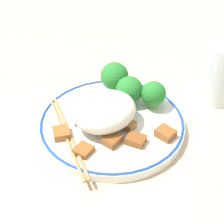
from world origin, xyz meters
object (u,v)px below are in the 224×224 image
object	(u,v)px
broccoli_back_center	(129,90)
drinking_glass	(221,74)
plate	(112,124)
broccoli_back_right	(115,77)
chopsticks	(68,136)
broccoli_back_left	(153,94)

from	to	relation	value
broccoli_back_center	drinking_glass	world-z (taller)	drinking_glass
plate	broccoli_back_right	size ratio (longest dim) A/B	4.09
chopsticks	broccoli_back_center	bearing A→B (deg)	6.31
plate	chopsticks	world-z (taller)	chopsticks
broccoli_back_center	drinking_glass	bearing A→B (deg)	-24.76
broccoli_back_left	broccoli_back_right	bearing A→B (deg)	110.62
plate	chopsticks	xyz separation A→B (m)	(-0.08, 0.01, 0.01)
broccoli_back_left	drinking_glass	distance (m)	0.13
broccoli_back_center	chopsticks	xyz separation A→B (m)	(-0.14, -0.01, -0.03)
broccoli_back_right	broccoli_back_center	bearing A→B (deg)	-87.88
broccoli_back_left	chopsticks	xyz separation A→B (m)	(-0.16, 0.02, -0.02)
broccoli_back_right	drinking_glass	bearing A→B (deg)	-36.16
chopsticks	drinking_glass	bearing A→B (deg)	-10.89
broccoli_back_center	chopsticks	world-z (taller)	broccoli_back_center
broccoli_back_left	chopsticks	world-z (taller)	broccoli_back_left
plate	drinking_glass	world-z (taller)	drinking_glass
broccoli_back_left	broccoli_back_center	distance (m)	0.04
plate	broccoli_back_right	bearing A→B (deg)	51.29
plate	broccoli_back_left	xyz separation A→B (m)	(0.08, -0.01, 0.03)
chopsticks	drinking_glass	distance (m)	0.29
plate	broccoli_back_center	world-z (taller)	broccoli_back_center
broccoli_back_center	broccoli_back_right	world-z (taller)	broccoli_back_right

